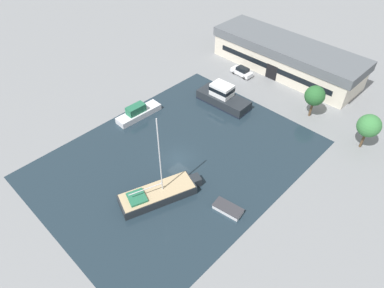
{
  "coord_description": "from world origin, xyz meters",
  "views": [
    {
      "loc": [
        26.36,
        -24.17,
        35.12
      ],
      "look_at": [
        0.0,
        2.91,
        1.0
      ],
      "focal_mm": 32.0,
      "sensor_mm": 36.0,
      "label": 1
    }
  ],
  "objects_px": {
    "quay_tree_near_building": "(315,96)",
    "warehouse_building": "(286,57)",
    "parked_car": "(242,71)",
    "cabin_boat": "(138,112)",
    "small_dinghy": "(228,209)",
    "sailboat_moored": "(159,194)",
    "quay_tree_by_water": "(369,126)",
    "motor_cruiser": "(223,97)"
  },
  "relations": [
    {
      "from": "quay_tree_near_building",
      "to": "warehouse_building",
      "type": "bearing_deg",
      "value": 139.48
    },
    {
      "from": "warehouse_building",
      "to": "parked_car",
      "type": "bearing_deg",
      "value": -122.53
    },
    {
      "from": "warehouse_building",
      "to": "parked_car",
      "type": "relative_size",
      "value": 6.7
    },
    {
      "from": "cabin_boat",
      "to": "small_dinghy",
      "type": "bearing_deg",
      "value": -9.09
    },
    {
      "from": "sailboat_moored",
      "to": "cabin_boat",
      "type": "xyz_separation_m",
      "value": [
        -15.47,
        9.15,
        0.06
      ]
    },
    {
      "from": "small_dinghy",
      "to": "quay_tree_near_building",
      "type": "bearing_deg",
      "value": 177.64
    },
    {
      "from": "sailboat_moored",
      "to": "cabin_boat",
      "type": "bearing_deg",
      "value": 168.96
    },
    {
      "from": "warehouse_building",
      "to": "quay_tree_near_building",
      "type": "xyz_separation_m",
      "value": [
        11.48,
        -9.81,
        1.0
      ]
    },
    {
      "from": "parked_car",
      "to": "small_dinghy",
      "type": "bearing_deg",
      "value": -141.66
    },
    {
      "from": "cabin_boat",
      "to": "parked_car",
      "type": "bearing_deg",
      "value": 81.57
    },
    {
      "from": "quay_tree_by_water",
      "to": "motor_cruiser",
      "type": "relative_size",
      "value": 0.59
    },
    {
      "from": "sailboat_moored",
      "to": "motor_cruiser",
      "type": "xyz_separation_m",
      "value": [
        -7.78,
        21.89,
        0.57
      ]
    },
    {
      "from": "sailboat_moored",
      "to": "parked_car",
      "type": "bearing_deg",
      "value": 129.16
    },
    {
      "from": "warehouse_building",
      "to": "quay_tree_by_water",
      "type": "xyz_separation_m",
      "value": [
        21.01,
        -11.38,
        1.06
      ]
    },
    {
      "from": "small_dinghy",
      "to": "quay_tree_by_water",
      "type": "bearing_deg",
      "value": 155.05
    },
    {
      "from": "parked_car",
      "to": "cabin_boat",
      "type": "bearing_deg",
      "value": 172.86
    },
    {
      "from": "motor_cruiser",
      "to": "sailboat_moored",
      "type": "bearing_deg",
      "value": -162.99
    },
    {
      "from": "warehouse_building",
      "to": "quay_tree_near_building",
      "type": "height_order",
      "value": "warehouse_building"
    },
    {
      "from": "quay_tree_by_water",
      "to": "sailboat_moored",
      "type": "distance_m",
      "value": 31.6
    },
    {
      "from": "parked_car",
      "to": "small_dinghy",
      "type": "xyz_separation_m",
      "value": [
        19.12,
        -27.2,
        -0.49
      ]
    },
    {
      "from": "motor_cruiser",
      "to": "cabin_boat",
      "type": "xyz_separation_m",
      "value": [
        -7.69,
        -12.74,
        -0.51
      ]
    },
    {
      "from": "motor_cruiser",
      "to": "warehouse_building",
      "type": "bearing_deg",
      "value": -6.85
    },
    {
      "from": "quay_tree_near_building",
      "to": "quay_tree_by_water",
      "type": "distance_m",
      "value": 9.66
    },
    {
      "from": "small_dinghy",
      "to": "cabin_boat",
      "type": "xyz_separation_m",
      "value": [
        -23.27,
        4.53,
        0.47
      ]
    },
    {
      "from": "quay_tree_by_water",
      "to": "quay_tree_near_building",
      "type": "bearing_deg",
      "value": 170.68
    },
    {
      "from": "quay_tree_by_water",
      "to": "small_dinghy",
      "type": "height_order",
      "value": "quay_tree_by_water"
    },
    {
      "from": "warehouse_building",
      "to": "small_dinghy",
      "type": "distance_m",
      "value": 37.55
    },
    {
      "from": "quay_tree_near_building",
      "to": "small_dinghy",
      "type": "bearing_deg",
      "value": -83.56
    },
    {
      "from": "motor_cruiser",
      "to": "cabin_boat",
      "type": "height_order",
      "value": "motor_cruiser"
    },
    {
      "from": "quay_tree_by_water",
      "to": "motor_cruiser",
      "type": "distance_m",
      "value": 23.26
    },
    {
      "from": "quay_tree_by_water",
      "to": "cabin_boat",
      "type": "relative_size",
      "value": 0.72
    },
    {
      "from": "motor_cruiser",
      "to": "cabin_boat",
      "type": "distance_m",
      "value": 14.89
    },
    {
      "from": "quay_tree_by_water",
      "to": "motor_cruiser",
      "type": "bearing_deg",
      "value": -165.02
    },
    {
      "from": "quay_tree_near_building",
      "to": "parked_car",
      "type": "height_order",
      "value": "quay_tree_near_building"
    },
    {
      "from": "quay_tree_by_water",
      "to": "sailboat_moored",
      "type": "xyz_separation_m",
      "value": [
        -14.53,
        -27.87,
        -3.28
      ]
    },
    {
      "from": "quay_tree_by_water",
      "to": "small_dinghy",
      "type": "xyz_separation_m",
      "value": [
        -6.73,
        -23.25,
        -3.69
      ]
    },
    {
      "from": "quay_tree_near_building",
      "to": "sailboat_moored",
      "type": "relative_size",
      "value": 0.44
    },
    {
      "from": "sailboat_moored",
      "to": "small_dinghy",
      "type": "bearing_deg",
      "value": 50.19
    },
    {
      "from": "warehouse_building",
      "to": "sailboat_moored",
      "type": "distance_m",
      "value": 39.84
    },
    {
      "from": "motor_cruiser",
      "to": "parked_car",
      "type": "bearing_deg",
      "value": 17.08
    },
    {
      "from": "sailboat_moored",
      "to": "motor_cruiser",
      "type": "distance_m",
      "value": 23.24
    },
    {
      "from": "quay_tree_by_water",
      "to": "parked_car",
      "type": "height_order",
      "value": "quay_tree_by_water"
    }
  ]
}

